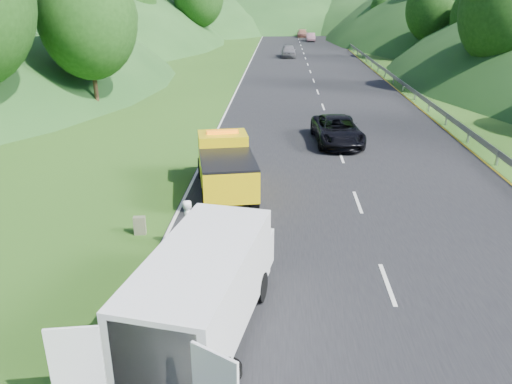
# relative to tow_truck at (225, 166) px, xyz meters

# --- Properties ---
(ground) EXTENTS (320.00, 320.00, 0.00)m
(ground) POSITION_rel_tow_truck_xyz_m (2.31, -4.87, -1.16)
(ground) COLOR #38661E
(ground) RESTS_ON ground
(road_surface) EXTENTS (14.00, 200.00, 0.02)m
(road_surface) POSITION_rel_tow_truck_xyz_m (5.31, 35.13, -1.15)
(road_surface) COLOR black
(road_surface) RESTS_ON ground
(guardrail) EXTENTS (0.06, 140.00, 1.52)m
(guardrail) POSITION_rel_tow_truck_xyz_m (12.61, 47.63, -1.16)
(guardrail) COLOR gray
(guardrail) RESTS_ON ground
(tree_line_left) EXTENTS (14.00, 140.00, 14.00)m
(tree_line_left) POSITION_rel_tow_truck_xyz_m (-16.69, 55.13, -1.16)
(tree_line_left) COLOR #235017
(tree_line_left) RESTS_ON ground
(tree_line_right) EXTENTS (14.00, 140.00, 14.00)m
(tree_line_right) POSITION_rel_tow_truck_xyz_m (25.31, 55.13, -1.16)
(tree_line_right) COLOR #235017
(tree_line_right) RESTS_ON ground
(hills_backdrop) EXTENTS (201.00, 288.60, 44.00)m
(hills_backdrop) POSITION_rel_tow_truck_xyz_m (8.81, 129.83, -1.16)
(hills_backdrop) COLOR #2D5B23
(hills_backdrop) RESTS_ON ground
(tow_truck) EXTENTS (3.05, 5.79, 2.37)m
(tow_truck) POSITION_rel_tow_truck_xyz_m (0.00, 0.00, 0.00)
(tow_truck) COLOR black
(tow_truck) RESTS_ON ground
(white_van) EXTENTS (3.95, 6.86, 2.30)m
(white_van) POSITION_rel_tow_truck_xyz_m (0.51, -9.24, 0.14)
(white_van) COLOR black
(white_van) RESTS_ON ground
(woman) EXTENTS (0.60, 0.73, 1.73)m
(woman) POSITION_rel_tow_truck_xyz_m (-0.59, -5.14, -1.16)
(woman) COLOR silver
(woman) RESTS_ON ground
(child) EXTENTS (0.62, 0.58, 1.02)m
(child) POSITION_rel_tow_truck_xyz_m (-0.11, -4.49, -1.16)
(child) COLOR #C5C469
(child) RESTS_ON ground
(suitcase) EXTENTS (0.42, 0.27, 0.64)m
(suitcase) POSITION_rel_tow_truck_xyz_m (-2.51, -4.04, -0.84)
(suitcase) COLOR #5E5F47
(suitcase) RESTS_ON ground
(spare_tire) EXTENTS (0.67, 0.67, 0.20)m
(spare_tire) POSITION_rel_tow_truck_xyz_m (1.16, -10.67, -1.16)
(spare_tire) COLOR black
(spare_tire) RESTS_ON ground
(passing_suv) EXTENTS (2.74, 5.35, 1.45)m
(passing_suv) POSITION_rel_tow_truck_xyz_m (5.32, 7.57, -1.16)
(passing_suv) COLOR black
(passing_suv) RESTS_ON ground
(dist_car_a) EXTENTS (1.84, 4.58, 1.56)m
(dist_car_a) POSITION_rel_tow_truck_xyz_m (3.12, 48.46, -1.16)
(dist_car_a) COLOR #59575D
(dist_car_a) RESTS_ON ground
(dist_car_b) EXTENTS (1.46, 4.20, 1.38)m
(dist_car_b) POSITION_rel_tow_truck_xyz_m (7.31, 72.97, -1.16)
(dist_car_b) COLOR #835768
(dist_car_b) RESTS_ON ground
(dist_car_c) EXTENTS (1.97, 4.84, 1.40)m
(dist_car_c) POSITION_rel_tow_truck_xyz_m (6.18, 81.80, -1.16)
(dist_car_c) COLOR #9B5F4D
(dist_car_c) RESTS_ON ground
(dist_car_d) EXTENTS (1.84, 4.58, 1.56)m
(dist_car_d) POSITION_rel_tow_truck_xyz_m (5.19, 97.63, -1.16)
(dist_car_d) COLOR #3A3D50
(dist_car_d) RESTS_ON ground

